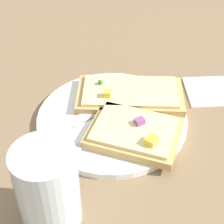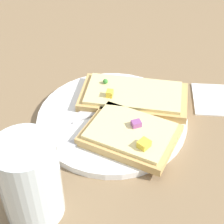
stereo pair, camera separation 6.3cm
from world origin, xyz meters
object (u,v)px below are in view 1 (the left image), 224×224
Objects in this scene: fork at (115,127)px; drinking_glass at (48,188)px; plate at (112,119)px; knife at (75,122)px; pizza_slice_main at (130,94)px; pizza_slice_corner at (135,132)px.

drinking_glass reaches higher than fork.
knife is at bearing 11.31° from plate.
pizza_slice_main is 1.15× the size of pizza_slice_corner.
plate is 1.49× the size of pizza_slice_corner.
fork is at bearing -15.21° from pizza_slice_corner.
drinking_glass is (0.09, 0.16, 0.05)m from fork.
knife is at bearing 0.06° from pizza_slice_corner.
pizza_slice_corner is (-0.10, 0.04, 0.01)m from knife.
fork reaches higher than plate.
drinking_glass reaches higher than knife.
pizza_slice_main is 0.27m from drinking_glass.
pizza_slice_main is 1.60× the size of drinking_glass.
fork is at bearing 98.40° from plate.
knife is (0.07, -0.02, 0.00)m from fork.
pizza_slice_corner is at bearing -132.47° from drinking_glass.
knife is at bearing -98.93° from drinking_glass.
knife is at bearing -143.55° from pizza_slice_main.
pizza_slice_corner is at bearing 123.41° from plate.
plate is 1.30× the size of pizza_slice_main.
plate is at bearing -34.78° from pizza_slice_corner.
drinking_glass is (0.12, 0.23, 0.04)m from pizza_slice_main.
knife is at bearing 130.26° from fork.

